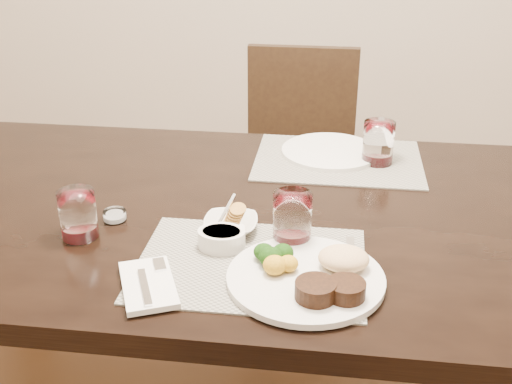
# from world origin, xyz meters

# --- Properties ---
(dining_table) EXTENTS (2.00, 1.00, 0.75)m
(dining_table) POSITION_xyz_m (0.00, 0.00, 0.67)
(dining_table) COLOR black
(dining_table) RESTS_ON ground
(chair_far) EXTENTS (0.42, 0.42, 0.90)m
(chair_far) POSITION_xyz_m (0.00, 0.93, 0.50)
(chair_far) COLOR black
(chair_far) RESTS_ON ground
(placemat_near) EXTENTS (0.46, 0.34, 0.00)m
(placemat_near) POSITION_xyz_m (-0.02, -0.25, 0.75)
(placemat_near) COLOR gray
(placemat_near) RESTS_ON dining_table
(placemat_far) EXTENTS (0.46, 0.34, 0.00)m
(placemat_far) POSITION_xyz_m (0.15, 0.32, 0.75)
(placemat_far) COLOR gray
(placemat_far) RESTS_ON dining_table
(dinner_plate) EXTENTS (0.31, 0.31, 0.05)m
(dinner_plate) POSITION_xyz_m (0.11, -0.30, 0.77)
(dinner_plate) COLOR silver
(dinner_plate) RESTS_ON placemat_near
(napkin_fork) EXTENTS (0.16, 0.20, 0.02)m
(napkin_fork) POSITION_xyz_m (-0.20, -0.36, 0.76)
(napkin_fork) COLOR silver
(napkin_fork) RESTS_ON placemat_near
(steak_knife) EXTENTS (0.02, 0.23, 0.01)m
(steak_knife) POSITION_xyz_m (0.18, -0.27, 0.76)
(steak_knife) COLOR white
(steak_knife) RESTS_ON placemat_near
(cracker_bowl) EXTENTS (0.12, 0.12, 0.05)m
(cracker_bowl) POSITION_xyz_m (-0.08, -0.12, 0.77)
(cracker_bowl) COLOR silver
(cracker_bowl) RESTS_ON placemat_near
(sauce_ramekin) EXTENTS (0.10, 0.15, 0.08)m
(sauce_ramekin) POSITION_xyz_m (-0.09, -0.20, 0.78)
(sauce_ramekin) COLOR silver
(sauce_ramekin) RESTS_ON placemat_near
(wine_glass_near) EXTENTS (0.08, 0.08, 0.11)m
(wine_glass_near) POSITION_xyz_m (0.06, -0.15, 0.80)
(wine_glass_near) COLOR white
(wine_glass_near) RESTS_ON placemat_near
(far_plate) EXTENTS (0.28, 0.28, 0.01)m
(far_plate) POSITION_xyz_m (0.12, 0.36, 0.76)
(far_plate) COLOR silver
(far_plate) RESTS_ON placemat_far
(wine_glass_far) EXTENTS (0.08, 0.08, 0.12)m
(wine_glass_far) POSITION_xyz_m (0.25, 0.31, 0.81)
(wine_glass_far) COLOR white
(wine_glass_far) RESTS_ON placemat_far
(wine_glass_side) EXTENTS (0.08, 0.08, 0.11)m
(wine_glass_side) POSITION_xyz_m (-0.41, -0.18, 0.80)
(wine_glass_side) COLOR white
(wine_glass_side) RESTS_ON dining_table
(salt_cellar) EXTENTS (0.05, 0.05, 0.02)m
(salt_cellar) POSITION_xyz_m (-0.36, -0.10, 0.76)
(salt_cellar) COLOR white
(salt_cellar) RESTS_ON dining_table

